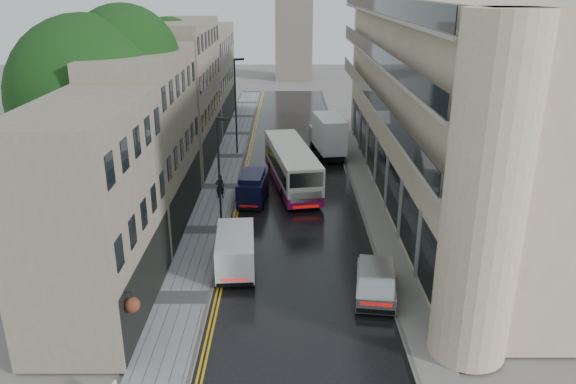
{
  "coord_description": "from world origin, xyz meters",
  "views": [
    {
      "loc": [
        -0.65,
        -13.68,
        14.82
      ],
      "look_at": [
        -0.58,
        18.0,
        3.13
      ],
      "focal_mm": 35.0,
      "sensor_mm": 36.0,
      "label": 1
    }
  ],
  "objects_px": {
    "tree_far": "(148,95)",
    "white_lorry": "(321,140)",
    "cream_bus": "(283,181)",
    "navy_van": "(238,193)",
    "lamp_post_far": "(236,107)",
    "silver_hatchback": "(358,295)",
    "tree_near": "(93,122)",
    "pedestrian": "(220,186)",
    "white_van": "(217,266)",
    "lamp_post_near": "(219,178)"
  },
  "relations": [
    {
      "from": "pedestrian",
      "to": "lamp_post_far",
      "type": "distance_m",
      "value": 12.37
    },
    {
      "from": "tree_far",
      "to": "lamp_post_far",
      "type": "bearing_deg",
      "value": 29.02
    },
    {
      "from": "navy_van",
      "to": "lamp_post_near",
      "type": "height_order",
      "value": "lamp_post_near"
    },
    {
      "from": "white_lorry",
      "to": "tree_far",
      "type": "bearing_deg",
      "value": 177.32
    },
    {
      "from": "tree_near",
      "to": "lamp_post_near",
      "type": "bearing_deg",
      "value": -10.46
    },
    {
      "from": "tree_near",
      "to": "white_van",
      "type": "bearing_deg",
      "value": -42.86
    },
    {
      "from": "tree_far",
      "to": "cream_bus",
      "type": "bearing_deg",
      "value": -36.79
    },
    {
      "from": "lamp_post_near",
      "to": "white_van",
      "type": "bearing_deg",
      "value": -64.98
    },
    {
      "from": "cream_bus",
      "to": "lamp_post_near",
      "type": "distance_m",
      "value": 7.46
    },
    {
      "from": "white_van",
      "to": "lamp_post_near",
      "type": "xyz_separation_m",
      "value": [
        -0.45,
        6.18,
        2.74
      ]
    },
    {
      "from": "tree_near",
      "to": "white_van",
      "type": "height_order",
      "value": "tree_near"
    },
    {
      "from": "white_van",
      "to": "pedestrian",
      "type": "distance_m",
      "value": 12.62
    },
    {
      "from": "cream_bus",
      "to": "white_van",
      "type": "relative_size",
      "value": 2.42
    },
    {
      "from": "cream_bus",
      "to": "white_lorry",
      "type": "relative_size",
      "value": 1.59
    },
    {
      "from": "silver_hatchback",
      "to": "pedestrian",
      "type": "relative_size",
      "value": 2.47
    },
    {
      "from": "pedestrian",
      "to": "lamp_post_near",
      "type": "relative_size",
      "value": 0.24
    },
    {
      "from": "pedestrian",
      "to": "lamp_post_near",
      "type": "xyz_separation_m",
      "value": [
        0.8,
        -6.38,
        2.83
      ]
    },
    {
      "from": "white_lorry",
      "to": "silver_hatchback",
      "type": "relative_size",
      "value": 1.66
    },
    {
      "from": "pedestrian",
      "to": "navy_van",
      "type": "bearing_deg",
      "value": 112.28
    },
    {
      "from": "white_lorry",
      "to": "silver_hatchback",
      "type": "distance_m",
      "value": 24.63
    },
    {
      "from": "navy_van",
      "to": "pedestrian",
      "type": "relative_size",
      "value": 2.54
    },
    {
      "from": "tree_near",
      "to": "white_lorry",
      "type": "bearing_deg",
      "value": 44.34
    },
    {
      "from": "cream_bus",
      "to": "navy_van",
      "type": "xyz_separation_m",
      "value": [
        -3.14,
        -1.53,
        -0.42
      ]
    },
    {
      "from": "white_van",
      "to": "pedestrian",
      "type": "relative_size",
      "value": 2.68
    },
    {
      "from": "tree_far",
      "to": "white_van",
      "type": "relative_size",
      "value": 2.63
    },
    {
      "from": "tree_near",
      "to": "tree_far",
      "type": "relative_size",
      "value": 1.11
    },
    {
      "from": "navy_van",
      "to": "lamp_post_near",
      "type": "distance_m",
      "value": 5.24
    },
    {
      "from": "silver_hatchback",
      "to": "lamp_post_near",
      "type": "distance_m",
      "value": 11.85
    },
    {
      "from": "tree_far",
      "to": "navy_van",
      "type": "height_order",
      "value": "tree_far"
    },
    {
      "from": "lamp_post_far",
      "to": "pedestrian",
      "type": "bearing_deg",
      "value": -115.25
    },
    {
      "from": "cream_bus",
      "to": "navy_van",
      "type": "height_order",
      "value": "cream_bus"
    },
    {
      "from": "pedestrian",
      "to": "lamp_post_far",
      "type": "relative_size",
      "value": 0.21
    },
    {
      "from": "silver_hatchback",
      "to": "tree_near",
      "type": "bearing_deg",
      "value": 154.61
    },
    {
      "from": "lamp_post_far",
      "to": "silver_hatchback",
      "type": "bearing_deg",
      "value": -97.38
    },
    {
      "from": "cream_bus",
      "to": "pedestrian",
      "type": "bearing_deg",
      "value": 165.5
    },
    {
      "from": "tree_far",
      "to": "tree_near",
      "type": "bearing_deg",
      "value": -91.32
    },
    {
      "from": "silver_hatchback",
      "to": "tree_far",
      "type": "bearing_deg",
      "value": 131.03
    },
    {
      "from": "pedestrian",
      "to": "lamp_post_far",
      "type": "height_order",
      "value": "lamp_post_far"
    },
    {
      "from": "white_van",
      "to": "lamp_post_near",
      "type": "height_order",
      "value": "lamp_post_near"
    },
    {
      "from": "silver_hatchback",
      "to": "pedestrian",
      "type": "distance_m",
      "value": 17.18
    },
    {
      "from": "cream_bus",
      "to": "white_van",
      "type": "distance_m",
      "value": 12.64
    },
    {
      "from": "tree_near",
      "to": "navy_van",
      "type": "xyz_separation_m",
      "value": [
        8.44,
        3.03,
        -5.78
      ]
    },
    {
      "from": "white_van",
      "to": "lamp_post_far",
      "type": "height_order",
      "value": "lamp_post_far"
    },
    {
      "from": "tree_far",
      "to": "lamp_post_near",
      "type": "xyz_separation_m",
      "value": [
        7.45,
        -14.43,
        -2.4
      ]
    },
    {
      "from": "cream_bus",
      "to": "lamp_post_far",
      "type": "height_order",
      "value": "lamp_post_far"
    },
    {
      "from": "tree_far",
      "to": "white_lorry",
      "type": "relative_size",
      "value": 1.72
    },
    {
      "from": "silver_hatchback",
      "to": "lamp_post_far",
      "type": "xyz_separation_m",
      "value": [
        -8.05,
        26.93,
        3.58
      ]
    },
    {
      "from": "tree_near",
      "to": "silver_hatchback",
      "type": "height_order",
      "value": "tree_near"
    },
    {
      "from": "white_van",
      "to": "lamp_post_near",
      "type": "relative_size",
      "value": 0.64
    },
    {
      "from": "white_van",
      "to": "lamp_post_near",
      "type": "bearing_deg",
      "value": 90.38
    }
  ]
}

